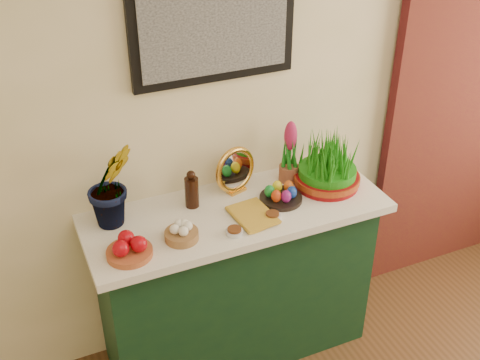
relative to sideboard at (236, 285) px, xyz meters
name	(u,v)px	position (x,y,z in m)	size (l,w,h in m)	color
sideboard	(236,285)	(0.00, 0.00, 0.00)	(1.30, 0.45, 0.85)	#133519
tablecloth	(236,212)	(0.00, 0.00, 0.45)	(1.40, 0.55, 0.04)	white
hyacinth_green	(110,172)	(-0.53, 0.11, 0.72)	(0.26, 0.22, 0.52)	#197719
apple_bowl	(129,247)	(-0.53, -0.14, 0.51)	(0.21, 0.21, 0.10)	#A54E29
garlic_basket	(181,233)	(-0.30, -0.12, 0.50)	(0.19, 0.19, 0.08)	#9C683E
vinegar_cruet	(192,191)	(-0.18, 0.10, 0.55)	(0.06, 0.06, 0.19)	black
mirror	(235,170)	(0.06, 0.14, 0.58)	(0.23, 0.12, 0.23)	gold
book	(237,220)	(-0.04, -0.11, 0.48)	(0.15, 0.22, 0.03)	gold
spice_dish_left	(234,231)	(-0.08, -0.18, 0.48)	(0.08, 0.08, 0.03)	silver
spice_dish_right	(272,216)	(0.12, -0.14, 0.48)	(0.08, 0.08, 0.03)	silver
egg_plate	(281,195)	(0.22, -0.03, 0.50)	(0.23, 0.23, 0.08)	black
hyacinth_pink	(290,154)	(0.34, 0.12, 0.61)	(0.10, 0.10, 0.32)	#9B5438
wheatgrass_sabzeh	(328,164)	(0.48, 0.01, 0.58)	(0.32, 0.32, 0.26)	maroon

